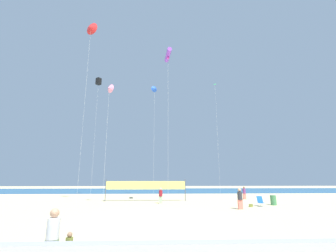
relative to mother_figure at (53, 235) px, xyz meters
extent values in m
plane|color=beige|center=(3.30, 8.09, -0.86)|extent=(120.00, 120.00, 0.00)
cube|color=#28608C|center=(3.30, 41.70, -0.86)|extent=(120.00, 20.00, 0.01)
cube|color=#99B28C|center=(0.00, 0.00, -0.50)|extent=(0.35, 0.21, 0.74)
cylinder|color=white|center=(0.00, 0.00, 0.18)|extent=(0.37, 0.37, 0.61)
sphere|color=tan|center=(0.00, 0.00, 0.62)|extent=(0.27, 0.27, 0.27)
cylinder|color=olive|center=(0.50, 0.04, -0.27)|extent=(0.21, 0.21, 0.35)
sphere|color=#997051|center=(0.50, 0.04, -0.02)|extent=(0.16, 0.16, 0.16)
cube|color=#EA7260|center=(10.04, 12.14, -0.48)|extent=(0.37, 0.22, 0.77)
cylinder|color=#2D2D33|center=(10.04, 12.14, 0.22)|extent=(0.39, 0.39, 0.64)
sphere|color=tan|center=(10.04, 12.14, 0.68)|extent=(0.28, 0.28, 0.28)
cube|color=#99B28C|center=(3.47, 16.87, -0.51)|extent=(0.34, 0.20, 0.71)
cylinder|color=maroon|center=(3.47, 16.87, 0.14)|extent=(0.36, 0.36, 0.59)
sphere|color=beige|center=(3.47, 16.87, 0.57)|extent=(0.26, 0.26, 0.26)
cube|color=#EA7260|center=(13.73, 21.13, -0.52)|extent=(0.33, 0.20, 0.70)
cylinder|color=#7A3872|center=(13.73, 21.13, 0.12)|extent=(0.35, 0.35, 0.58)
sphere|color=#997051|center=(13.73, 21.13, 0.54)|extent=(0.26, 0.26, 0.26)
cube|color=#1959B2|center=(12.63, 13.98, -0.54)|extent=(0.52, 0.48, 0.03)
cube|color=#1959B2|center=(12.63, 14.27, -0.26)|extent=(0.52, 0.23, 0.57)
cylinder|color=silver|center=(12.63, 13.84, -0.70)|extent=(0.03, 0.03, 0.32)
cylinder|color=silver|center=(12.63, 14.12, -0.70)|extent=(0.03, 0.03, 0.32)
cylinder|color=#3F7F4C|center=(14.24, 14.96, -0.41)|extent=(0.54, 0.54, 0.90)
cylinder|color=#4C4C51|center=(-2.67, 19.33, 0.34)|extent=(0.08, 0.08, 2.40)
cylinder|color=#4C4C51|center=(6.28, 19.29, 0.34)|extent=(0.08, 0.08, 2.40)
cube|color=#EAE566|center=(1.81, 19.31, 0.86)|extent=(8.95, 0.07, 0.90)
cube|color=olive|center=(11.51, 13.68, -0.74)|extent=(0.31, 0.16, 0.25)
cylinder|color=silver|center=(2.55, 25.28, 7.01)|extent=(0.01, 0.01, 15.76)
cone|color=blue|center=(2.55, 25.28, 14.89)|extent=(1.02, 0.86, 0.97)
cylinder|color=silver|center=(-5.81, 24.77, 7.43)|extent=(0.01, 0.01, 16.58)
cube|color=black|center=(-5.81, 24.77, 15.72)|extent=(0.86, 0.86, 0.99)
cylinder|color=silver|center=(12.35, 27.13, 7.85)|extent=(0.01, 0.01, 17.43)
pyramid|color=green|center=(12.34, 27.11, 16.61)|extent=(0.51, 0.52, 0.25)
cylinder|color=silver|center=(-1.87, 14.65, 4.88)|extent=(0.01, 0.01, 11.48)
cone|color=pink|center=(-1.87, 14.65, 10.62)|extent=(0.95, 0.88, 0.93)
cylinder|color=silver|center=(4.15, 14.93, 6.90)|extent=(0.01, 0.01, 15.52)
cylinder|color=purple|center=(4.15, 14.93, 14.66)|extent=(0.69, 2.46, 0.46)
sphere|color=#D833A5|center=(4.15, 14.93, 14.33)|extent=(0.28, 0.28, 0.28)
cylinder|color=silver|center=(-4.56, 15.64, 8.69)|extent=(0.01, 0.01, 19.10)
cone|color=red|center=(-4.56, 15.64, 18.24)|extent=(1.50, 0.96, 1.47)
camera|label=1|loc=(3.18, -7.68, 1.68)|focal=24.67mm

